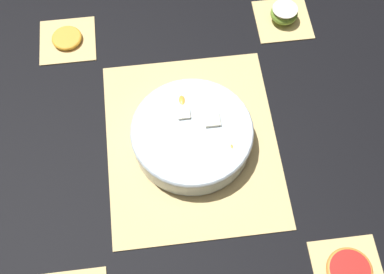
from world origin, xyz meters
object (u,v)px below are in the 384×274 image
orange_slice_whole (67,38)px  grapefruit_slice (350,270)px  fruit_salad_bowl (192,135)px  apple_half (284,13)px

orange_slice_whole → grapefruit_slice: (0.61, 0.52, 0.00)m
orange_slice_whole → grapefruit_slice: bearing=40.1°
fruit_salad_bowl → apple_half: (-0.31, 0.26, -0.01)m
apple_half → grapefruit_slice: bearing=0.0°
fruit_salad_bowl → grapefruit_slice: fruit_salad_bowl is taller
fruit_salad_bowl → apple_half: fruit_salad_bowl is taller
orange_slice_whole → fruit_salad_bowl: bearing=40.2°
apple_half → orange_slice_whole: 0.52m
fruit_salad_bowl → orange_slice_whole: 0.40m
fruit_salad_bowl → orange_slice_whole: size_ratio=3.58×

